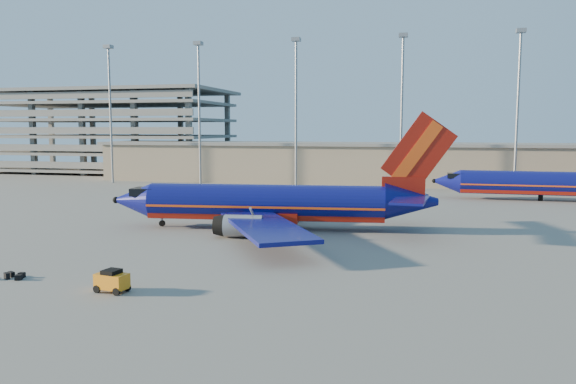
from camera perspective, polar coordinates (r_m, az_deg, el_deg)
name	(u,v)px	position (r m, az deg, el deg)	size (l,w,h in m)	color
ground	(247,229)	(64.47, -4.15, -3.76)	(220.00, 220.00, 0.00)	slate
terminal_building	(379,163)	(118.92, 9.20, 2.94)	(122.00, 16.00, 8.50)	gray
parking_garage	(111,128)	(157.27, -17.51, 6.26)	(62.00, 32.00, 21.40)	slate
light_mast_row	(348,96)	(107.50, 6.10, 9.69)	(101.60, 1.60, 28.65)	gray
aircraft_main	(274,204)	(63.97, -1.48, -1.25)	(39.25, 37.57, 13.31)	navy
aircraft_second	(548,183)	(97.96, 24.88, 0.81)	(36.20, 14.12, 12.27)	navy
baggage_tug	(112,280)	(41.65, -17.46, -8.56)	(2.41, 1.67, 1.61)	orange
luggage_pile	(4,276)	(48.53, -26.92, -7.60)	(4.10, 1.67, 0.48)	black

